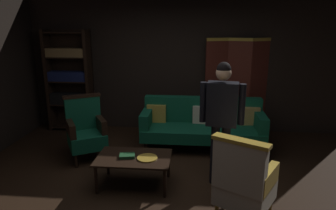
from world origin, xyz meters
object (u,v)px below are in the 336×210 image
coffee_table (134,160)px  armchair_wing_left (86,130)px  bookshelf (70,80)px  standing_figure (222,113)px  velvet_couch (202,123)px  folding_screen (238,85)px  book_green_cloth (127,156)px  brass_tray (147,158)px  armchair_gilt_accent (244,182)px

coffee_table → armchair_wing_left: bearing=140.2°
bookshelf → armchair_wing_left: bookshelf is taller
standing_figure → velvet_couch: bearing=99.9°
bookshelf → folding_screen: bearing=1.3°
velvet_couch → book_green_cloth: velvet_couch is taller
book_green_cloth → coffee_table: bearing=9.3°
brass_tray → velvet_couch: bearing=62.7°
bookshelf → brass_tray: 3.00m
bookshelf → standing_figure: bearing=-34.5°
armchair_gilt_accent → brass_tray: (-1.18, 0.64, -0.06)m
folding_screen → bookshelf: bookshelf is taller
book_green_cloth → brass_tray: book_green_cloth is taller
bookshelf → brass_tray: bearing=-48.5°
bookshelf → brass_tray: (1.95, -2.20, -0.62)m
armchair_gilt_accent → standing_figure: 1.01m
coffee_table → armchair_gilt_accent: 1.53m
bookshelf → standing_figure: size_ratio=1.20×
armchair_wing_left → armchair_gilt_accent: bearing=-32.3°
armchair_gilt_accent → brass_tray: 1.34m
book_green_cloth → standing_figure: bearing=7.8°
book_green_cloth → brass_tray: 0.28m
bookshelf → coffee_table: size_ratio=2.05×
folding_screen → velvet_couch: folding_screen is taller
brass_tray → folding_screen: bearing=57.7°
armchair_gilt_accent → book_green_cloth: bearing=155.7°
armchair_wing_left → standing_figure: standing_figure is taller
armchair_wing_left → book_green_cloth: (0.87, -0.81, -0.05)m
velvet_couch → standing_figure: 1.41m
velvet_couch → standing_figure: size_ratio=1.25×
bookshelf → velvet_couch: bearing=-15.3°
armchair_wing_left → brass_tray: size_ratio=3.78×
folding_screen → velvet_couch: 1.19m
folding_screen → armchair_gilt_accent: size_ratio=1.83×
armchair_wing_left → standing_figure: (2.12, -0.64, 0.54)m
velvet_couch → coffee_table: 1.71m
folding_screen → armchair_wing_left: bearing=-150.8°
velvet_couch → book_green_cloth: size_ratio=10.28×
coffee_table → brass_tray: (0.19, -0.03, 0.05)m
bookshelf → coffee_table: bookshelf is taller
armchair_wing_left → velvet_couch: bearing=18.3°
coffee_table → book_green_cloth: book_green_cloth is taller
coffee_table → armchair_gilt_accent: armchair_gilt_accent is taller
velvet_couch → brass_tray: 1.64m
velvet_couch → coffee_table: (-0.94, -1.43, -0.08)m
book_green_cloth → armchair_wing_left: bearing=137.0°
folding_screen → armchair_wing_left: size_ratio=1.83×
folding_screen → velvet_couch: size_ratio=0.90×
coffee_table → book_green_cloth: size_ratio=4.85×
folding_screen → bookshelf: 3.39m
bookshelf → brass_tray: bookshelf is taller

